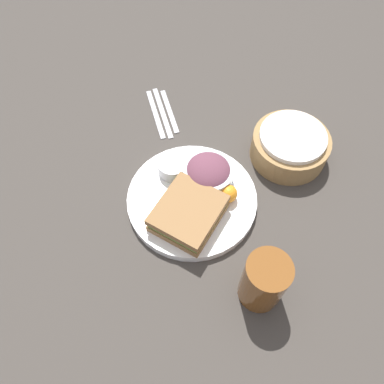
# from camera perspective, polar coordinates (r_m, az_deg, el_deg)

# --- Properties ---
(ground_plane) EXTENTS (4.00, 4.00, 0.00)m
(ground_plane) POSITION_cam_1_polar(r_m,az_deg,el_deg) (0.81, 0.00, -1.48)
(ground_plane) COLOR #3D3833
(plate) EXTENTS (0.28, 0.28, 0.02)m
(plate) POSITION_cam_1_polar(r_m,az_deg,el_deg) (0.80, 0.00, -1.12)
(plate) COLOR white
(plate) RESTS_ON ground_plane
(sandwich) EXTENTS (0.17, 0.16, 0.04)m
(sandwich) POSITION_cam_1_polar(r_m,az_deg,el_deg) (0.75, -0.80, -3.24)
(sandwich) COLOR olive
(sandwich) RESTS_ON plate
(salad_bowl) EXTENTS (0.11, 0.11, 0.06)m
(salad_bowl) POSITION_cam_1_polar(r_m,az_deg,el_deg) (0.79, 2.48, 2.85)
(salad_bowl) COLOR silver
(salad_bowl) RESTS_ON plate
(dressing_cup) EXTENTS (0.07, 0.07, 0.03)m
(dressing_cup) POSITION_cam_1_polar(r_m,az_deg,el_deg) (0.81, -2.92, 3.93)
(dressing_cup) COLOR #B7B7BC
(dressing_cup) RESTS_ON plate
(orange_wedge) EXTENTS (0.04, 0.04, 0.04)m
(orange_wedge) POSITION_cam_1_polar(r_m,az_deg,el_deg) (0.78, 5.54, -0.25)
(orange_wedge) COLOR orange
(orange_wedge) RESTS_ON plate
(drink_glass) EXTENTS (0.08, 0.08, 0.13)m
(drink_glass) POSITION_cam_1_polar(r_m,az_deg,el_deg) (0.68, 10.88, -13.21)
(drink_glass) COLOR brown
(drink_glass) RESTS_ON ground_plane
(bread_basket) EXTENTS (0.17, 0.17, 0.07)m
(bread_basket) POSITION_cam_1_polar(r_m,az_deg,el_deg) (0.88, 14.69, 6.84)
(bread_basket) COLOR #997547
(bread_basket) RESTS_ON ground_plane
(fork) EXTENTS (0.16, 0.08, 0.01)m
(fork) POSITION_cam_1_polar(r_m,az_deg,el_deg) (0.96, -5.58, 11.80)
(fork) COLOR #B2B2B7
(fork) RESTS_ON ground_plane
(knife) EXTENTS (0.16, 0.08, 0.01)m
(knife) POSITION_cam_1_polar(r_m,az_deg,el_deg) (0.96, -4.52, 12.03)
(knife) COLOR #B2B2B7
(knife) RESTS_ON ground_plane
(spoon) EXTENTS (0.14, 0.07, 0.01)m
(spoon) POSITION_cam_1_polar(r_m,az_deg,el_deg) (0.97, -3.46, 12.26)
(spoon) COLOR #B2B2B7
(spoon) RESTS_ON ground_plane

